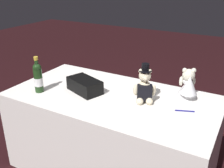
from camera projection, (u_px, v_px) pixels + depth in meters
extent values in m
plane|color=black|center=(112.00, 167.00, 2.37)|extent=(12.00, 12.00, 0.00)
cube|color=white|center=(112.00, 133.00, 2.23)|extent=(1.65, 0.86, 0.71)
ellipsoid|color=beige|center=(144.00, 91.00, 1.98)|extent=(0.13, 0.11, 0.16)
cube|color=black|center=(145.00, 93.00, 1.94)|extent=(0.12, 0.10, 0.12)
sphere|color=beige|center=(145.00, 76.00, 1.93)|extent=(0.09, 0.09, 0.09)
sphere|color=beige|center=(145.00, 79.00, 1.90)|extent=(0.04, 0.04, 0.04)
sphere|color=beige|center=(141.00, 71.00, 1.92)|extent=(0.03, 0.03, 0.03)
sphere|color=beige|center=(150.00, 71.00, 1.91)|extent=(0.03, 0.03, 0.03)
ellipsoid|color=beige|center=(135.00, 90.00, 1.96)|extent=(0.04, 0.04, 0.09)
ellipsoid|color=beige|center=(153.00, 90.00, 1.96)|extent=(0.04, 0.04, 0.09)
sphere|color=beige|center=(140.00, 101.00, 1.94)|extent=(0.05, 0.05, 0.05)
sphere|color=beige|center=(149.00, 101.00, 1.94)|extent=(0.05, 0.05, 0.05)
cylinder|color=black|center=(145.00, 71.00, 1.91)|extent=(0.10, 0.10, 0.01)
cylinder|color=black|center=(145.00, 67.00, 1.90)|extent=(0.06, 0.06, 0.05)
cone|color=white|center=(187.00, 88.00, 2.05)|extent=(0.17, 0.17, 0.14)
ellipsoid|color=white|center=(188.00, 81.00, 2.02)|extent=(0.08, 0.07, 0.06)
sphere|color=silver|center=(189.00, 75.00, 2.00)|extent=(0.10, 0.10, 0.10)
sphere|color=silver|center=(187.00, 74.00, 2.04)|extent=(0.04, 0.04, 0.04)
sphere|color=silver|center=(194.00, 70.00, 1.99)|extent=(0.04, 0.04, 0.04)
sphere|color=silver|center=(185.00, 70.00, 1.99)|extent=(0.04, 0.04, 0.04)
ellipsoid|color=silver|center=(193.00, 81.00, 2.04)|extent=(0.03, 0.03, 0.08)
ellipsoid|color=silver|center=(181.00, 81.00, 2.05)|extent=(0.03, 0.03, 0.08)
cone|color=white|center=(189.00, 85.00, 1.98)|extent=(0.17, 0.18, 0.14)
cylinder|color=#1D3A18|center=(38.00, 80.00, 2.12)|extent=(0.07, 0.07, 0.20)
sphere|color=#1D3A18|center=(37.00, 68.00, 2.08)|extent=(0.07, 0.07, 0.07)
cylinder|color=#1D3A18|center=(36.00, 62.00, 2.06)|extent=(0.03, 0.03, 0.08)
cylinder|color=gold|center=(36.00, 58.00, 2.05)|extent=(0.03, 0.03, 0.03)
cylinder|color=white|center=(39.00, 82.00, 2.13)|extent=(0.07, 0.07, 0.07)
cylinder|color=navy|center=(185.00, 111.00, 1.85)|extent=(0.13, 0.06, 0.01)
cone|color=silver|center=(175.00, 110.00, 1.86)|extent=(0.02, 0.01, 0.01)
cube|color=black|center=(85.00, 85.00, 2.14)|extent=(0.33, 0.25, 0.11)
cube|color=#B7B7BF|center=(87.00, 82.00, 2.21)|extent=(0.04, 0.02, 0.03)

